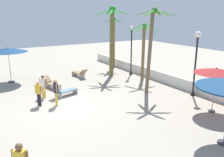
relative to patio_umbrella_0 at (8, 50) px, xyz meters
name	(u,v)px	position (x,y,z in m)	size (l,w,h in m)	color
ground_plane	(69,107)	(7.71, 2.05, -2.70)	(56.00, 56.00, 0.00)	#9E9384
boundary_wall	(174,81)	(7.71, 10.80, -2.28)	(25.20, 0.30, 0.83)	silver
patio_umbrella_0	(8,50)	(0.00, 0.00, 0.00)	(3.07, 3.07, 2.96)	#333338
patio_umbrella_1	(216,71)	(12.63, 8.94, -0.26)	(2.44, 2.44, 2.66)	#333338
palm_tree_0	(113,37)	(-0.27, 10.08, 0.51)	(2.06, 2.09, 5.19)	brown
palm_tree_1	(112,34)	(2.58, 8.20, 1.09)	(2.72, 2.71, 6.17)	brown
palm_tree_2	(144,45)	(5.05, 9.77, 0.33)	(2.70, 2.82, 4.80)	brown
palm_tree_3	(151,41)	(8.18, 7.91, 1.03)	(2.72, 2.51, 5.94)	brown
lamp_post_0	(196,54)	(10.06, 10.28, 0.24)	(0.42, 0.42, 4.42)	black
lamp_post_1	(131,45)	(3.00, 10.00, 0.02)	(0.37, 0.37, 4.47)	black
lounge_chair_0	(64,91)	(5.58, 2.56, -2.31)	(0.98, 1.96, 0.84)	#B7B7BC
lounge_chair_1	(80,73)	(1.33, 5.56, -2.31)	(1.94, 0.79, 0.84)	#B7B7BC
lounge_chair_2	(51,83)	(3.32, 2.35, -2.30)	(1.95, 0.99, 0.84)	#B7B7BC
guest_0	(43,84)	(5.17, 1.24, -1.75)	(0.44, 0.42, 1.57)	gold
guest_1	(39,91)	(6.52, 0.58, -1.74)	(0.48, 0.40, 1.59)	#26262D
guest_3	(56,90)	(7.03, 1.50, -1.67)	(0.56, 0.28, 1.69)	gold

